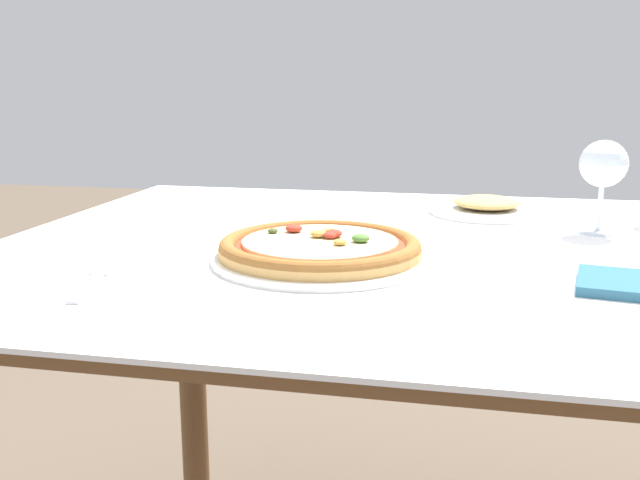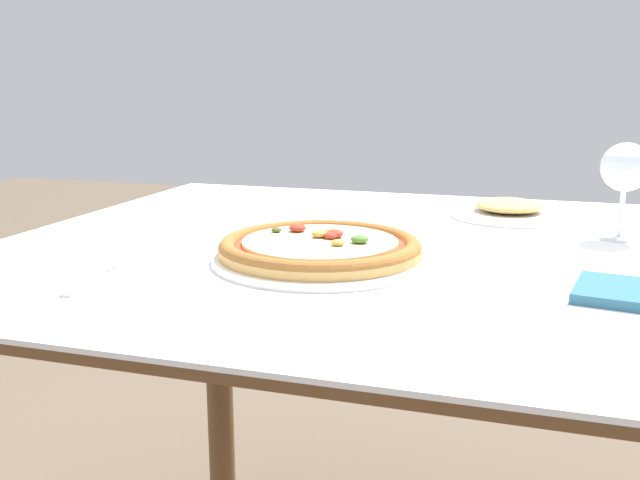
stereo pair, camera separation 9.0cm
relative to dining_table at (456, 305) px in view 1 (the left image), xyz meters
The scene contains 5 objects.
dining_table is the anchor object (origin of this frame).
pizza_plate 0.24m from the dining_table, 146.06° to the right, with size 0.29×0.29×0.04m.
fork 0.51m from the dining_table, 147.57° to the right, with size 0.06×0.17×0.00m.
wine_glass_far_right 0.33m from the dining_table, 34.93° to the left, with size 0.07×0.07×0.15m.
side_plate 0.30m from the dining_table, 80.89° to the left, with size 0.20×0.20×0.03m.
Camera 1 is at (0.01, -1.03, 0.99)m, focal length 40.00 mm.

